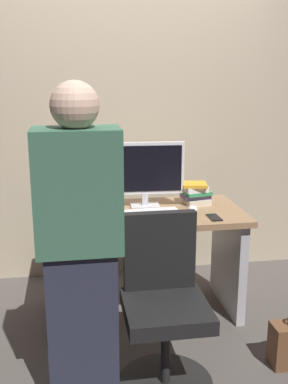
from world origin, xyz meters
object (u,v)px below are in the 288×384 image
object	(u,v)px
desk	(143,245)
monitor	(145,171)
mouse	(193,208)
cup_by_monitor	(67,203)
cell_phone	(214,217)
office_chair	(164,310)
cup_near_keyboard	(80,211)
person_at_desk	(80,252)
keyboard	(147,213)
book_stack	(196,193)

from	to	relation	value
desk	monitor	distance (m)	0.51
desk	mouse	bearing A→B (deg)	-6.59
monitor	cup_by_monitor	size ratio (longest dim) A/B	6.57
cell_phone	monitor	bearing A→B (deg)	140.18
monitor	office_chair	bearing A→B (deg)	-92.69
mouse	cup_by_monitor	distance (m)	0.86
monitor	cup_near_keyboard	size ratio (longest dim) A/B	5.27
person_at_desk	keyboard	world-z (taller)	person_at_desk
office_chair	keyboard	size ratio (longest dim) A/B	2.19
keyboard	book_stack	bearing A→B (deg)	22.50
keyboard	book_stack	xyz separation A→B (m)	(0.39, 0.18, 0.07)
monitor	book_stack	size ratio (longest dim) A/B	2.50
office_chair	mouse	distance (m)	0.87
mouse	cell_phone	size ratio (longest dim) A/B	0.69
office_chair	keyboard	distance (m)	0.78
person_at_desk	cell_phone	bearing A→B (deg)	37.23
person_at_desk	mouse	xyz separation A→B (m)	(0.78, 0.84, -0.07)
keyboard	cup_by_monitor	size ratio (longest dim) A/B	5.23
monitor	keyboard	world-z (taller)	monitor
keyboard	cup_near_keyboard	bearing A→B (deg)	-178.55
desk	monitor	size ratio (longest dim) A/B	2.52
mouse	cup_by_monitor	size ratio (longest dim) A/B	1.22
person_at_desk	cup_near_keyboard	bearing A→B (deg)	88.72
monitor	keyboard	xyz separation A→B (m)	(-0.02, -0.16, -0.25)
mouse	book_stack	world-z (taller)	book_stack
person_at_desk	monitor	bearing A→B (deg)	64.16
desk	office_chair	world-z (taller)	office_chair
cell_phone	cup_by_monitor	bearing A→B (deg)	157.07
cup_by_monitor	cell_phone	size ratio (longest dim) A/B	0.57
monitor	book_stack	distance (m)	0.41
desk	office_chair	xyz separation A→B (m)	(-0.01, -0.76, -0.09)
keyboard	cell_phone	size ratio (longest dim) A/B	2.99
monitor	cup_near_keyboard	xyz separation A→B (m)	(-0.46, -0.20, -0.21)
person_at_desk	cup_near_keyboard	xyz separation A→B (m)	(0.02, 0.79, -0.04)
desk	book_stack	distance (m)	0.53
desk	mouse	distance (m)	0.43
mouse	cell_phone	distance (m)	0.20
keyboard	cell_phone	distance (m)	0.45
keyboard	mouse	bearing A→B (deg)	0.49
person_at_desk	cell_phone	size ratio (longest dim) A/B	11.38
keyboard	cup_by_monitor	world-z (taller)	cup_by_monitor
book_stack	cell_phone	size ratio (longest dim) A/B	1.50
desk	mouse	world-z (taller)	mouse
mouse	desk	bearing A→B (deg)	173.41
office_chair	mouse	bearing A→B (deg)	64.47
cell_phone	office_chair	bearing A→B (deg)	-130.10
cup_near_keyboard	book_stack	size ratio (longest dim) A/B	0.47
keyboard	monitor	bearing A→B (deg)	80.94
book_stack	keyboard	bearing A→B (deg)	-154.48
mouse	cell_phone	world-z (taller)	mouse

